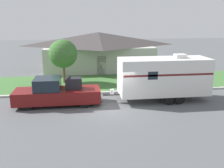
{
  "coord_description": "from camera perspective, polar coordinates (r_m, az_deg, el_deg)",
  "views": [
    {
      "loc": [
        -2.5,
        -16.0,
        5.99
      ],
      "look_at": [
        -0.13,
        1.37,
        1.4
      ],
      "focal_mm": 40.0,
      "sensor_mm": 36.0,
      "label": 1
    }
  ],
  "objects": [
    {
      "name": "ground_plane",
      "position": [
        17.26,
        1.04,
        -5.63
      ],
      "size": [
        120.0,
        120.0,
        0.0
      ],
      "primitive_type": "plane",
      "color": "#515456"
    },
    {
      "name": "house_across_street",
      "position": [
        30.93,
        -3.11,
        7.8
      ],
      "size": [
        13.49,
        8.36,
        4.43
      ],
      "color": "#B2B2A8",
      "rests_on": "ground_plane"
    },
    {
      "name": "lawn_strip",
      "position": [
        24.28,
        -1.63,
        0.43
      ],
      "size": [
        80.0,
        7.0,
        0.03
      ],
      "color": "#3D6B33",
      "rests_on": "ground_plane"
    },
    {
      "name": "tree_in_yard",
      "position": [
        23.95,
        -11.12,
        6.81
      ],
      "size": [
        2.67,
        2.67,
        4.17
      ],
      "color": "brown",
      "rests_on": "ground_plane"
    },
    {
      "name": "travel_trailer",
      "position": [
        18.91,
        11.72,
        1.76
      ],
      "size": [
        7.84,
        2.39,
        3.49
      ],
      "color": "black",
      "rests_on": "ground_plane"
    },
    {
      "name": "curb_strip",
      "position": [
        20.77,
        -0.54,
        -1.89
      ],
      "size": [
        80.0,
        0.3,
        0.14
      ],
      "color": "#ADADA8",
      "rests_on": "ground_plane"
    },
    {
      "name": "pickup_truck",
      "position": [
        18.17,
        -12.52,
        -2.0
      ],
      "size": [
        6.12,
        2.06,
        2.07
      ],
      "color": "black",
      "rests_on": "ground_plane"
    },
    {
      "name": "mailbox",
      "position": [
        23.66,
        19.66,
        1.57
      ],
      "size": [
        0.48,
        0.2,
        1.26
      ],
      "color": "brown",
      "rests_on": "ground_plane"
    }
  ]
}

